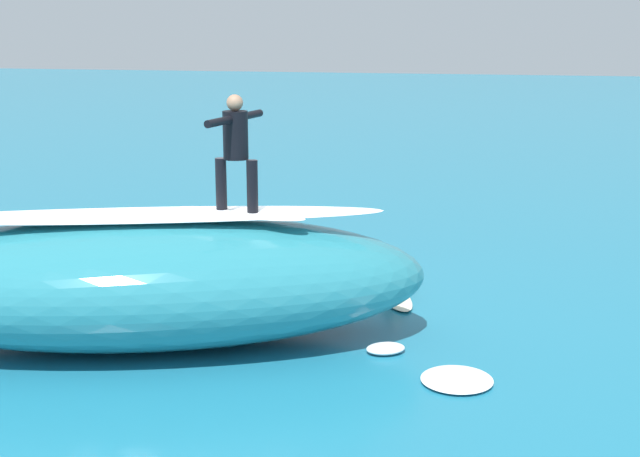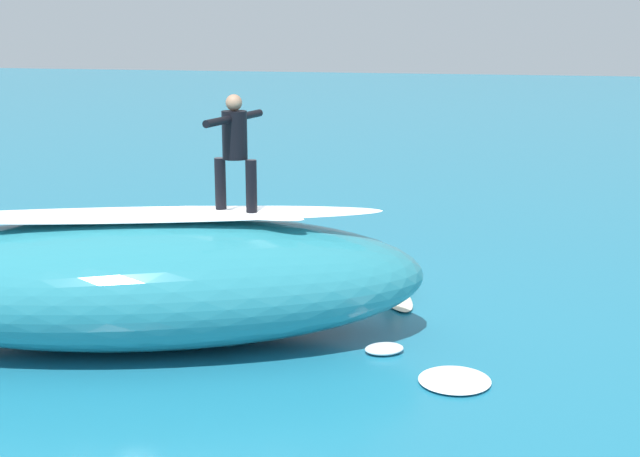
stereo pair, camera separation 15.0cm
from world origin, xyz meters
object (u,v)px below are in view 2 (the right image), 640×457
object	(u,v)px
surfer_riding	(235,144)
surfer_paddling	(387,278)
surfboard_paddling	(389,291)
surfboard_riding	(236,213)

from	to	relation	value
surfer_riding	surfer_paddling	xyz separation A→B (m)	(-1.65, -2.65, -2.48)
surfer_riding	surfboard_paddling	xyz separation A→B (m)	(-1.70, -2.52, -2.66)
surfer_paddling	surfboard_paddling	bearing A→B (deg)	0.00
surfboard_paddling	surfer_paddling	bearing A→B (deg)	-180.00
surfer_riding	surfer_paddling	distance (m)	3.99
surfboard_paddling	surfer_paddling	world-z (taller)	surfer_paddling
surfboard_paddling	surfer_paddling	size ratio (longest dim) A/B	1.22
surfboard_riding	surfer_riding	bearing A→B (deg)	100.29
surfboard_riding	surfer_paddling	size ratio (longest dim) A/B	1.12
surfboard_riding	surfer_riding	size ratio (longest dim) A/B	1.28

